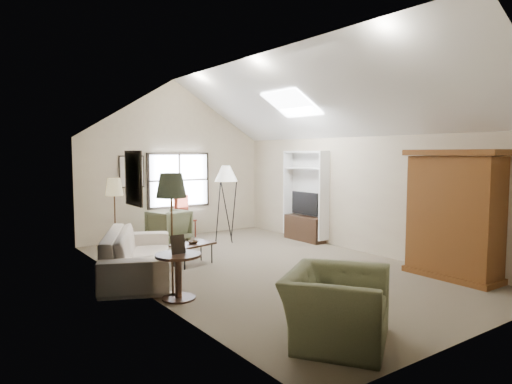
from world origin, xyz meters
TOP-DOWN VIEW (x-y plane):
  - room_shell at (0.00, 0.00)m, footprint 5.01×8.01m
  - window at (0.10, 3.96)m, footprint 1.72×0.08m
  - skylight at (1.30, 0.90)m, footprint 0.80×1.20m
  - wall_art at (-1.88, 1.94)m, footprint 1.97×3.71m
  - armoire at (2.18, -2.40)m, footprint 0.60×1.50m
  - tv_alcove at (2.34, 1.60)m, footprint 0.32×1.30m
  - media_console at (2.32, 1.60)m, footprint 0.34×1.18m
  - tv_panel at (2.32, 1.60)m, footprint 0.05×0.90m
  - sofa at (-2.20, 0.88)m, footprint 2.08×2.91m
  - armchair_near at (-1.40, -3.15)m, footprint 1.65×1.61m
  - armchair_far at (-0.46, 3.40)m, footprint 1.02×1.04m
  - coffee_table at (-1.06, 0.99)m, footprint 0.90×0.63m
  - bowl at (-1.06, 0.99)m, footprint 0.24×0.24m
  - side_table at (-2.20, -0.72)m, footprint 0.90×0.90m
  - side_chair at (0.14, 3.70)m, footprint 0.46×0.46m
  - tripod_lamp at (0.67, 2.59)m, footprint 0.58×0.58m
  - dark_lamp at (-2.20, -0.52)m, footprint 0.60×0.60m
  - tan_lamp at (-2.20, 2.08)m, footprint 0.45×0.45m

SIDE VIEW (x-z plane):
  - coffee_table at x=-1.06m, z-range 0.00..0.42m
  - media_console at x=2.32m, z-range 0.00..0.60m
  - side_table at x=-2.20m, z-range 0.00..0.68m
  - armchair_far at x=-0.46m, z-range 0.00..0.78m
  - sofa at x=-2.20m, z-range 0.00..0.79m
  - armchair_near at x=-1.40m, z-range 0.00..0.81m
  - bowl at x=-1.06m, z-range 0.42..0.47m
  - side_chair at x=0.14m, z-range 0.00..1.07m
  - tan_lamp at x=-2.20m, z-range 0.00..1.70m
  - tv_panel at x=2.32m, z-range 0.65..1.20m
  - tripod_lamp at x=0.67m, z-range 0.00..1.88m
  - dark_lamp at x=-2.20m, z-range 0.00..1.89m
  - armoire at x=2.18m, z-range 0.00..2.20m
  - tv_alcove at x=2.34m, z-range 0.10..2.20m
  - window at x=0.10m, z-range 0.74..2.16m
  - wall_art at x=-1.88m, z-range 1.29..2.17m
  - room_shell at x=0.00m, z-range 1.21..5.21m
  - skylight at x=1.30m, z-range 2.96..3.48m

